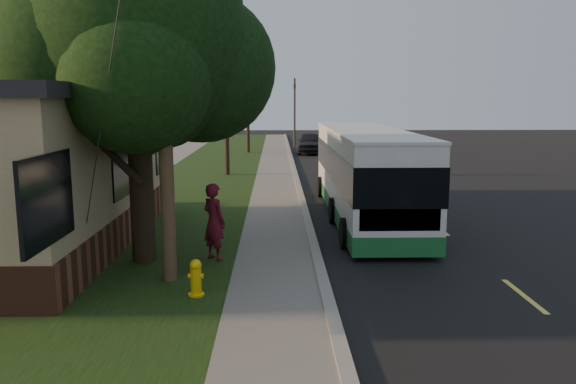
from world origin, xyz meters
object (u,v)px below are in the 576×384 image
at_px(leafy_tree, 138,45).
at_px(skateboarder, 214,222).
at_px(bare_tree_far, 248,126).
at_px(dumpster, 71,190).
at_px(transit_bus, 365,171).
at_px(utility_pole, 162,64).
at_px(fire_hydrant, 196,278).
at_px(distant_car, 310,142).
at_px(bare_tree_near, 227,134).
at_px(traffic_signal, 295,108).
at_px(skateboard_main, 172,255).

bearing_deg(leafy_tree, skateboarder, -4.04).
height_order(bare_tree_far, dumpster, bare_tree_far).
bearing_deg(bare_tree_far, transit_bus, -77.49).
bearing_deg(leafy_tree, utility_pole, -62.40).
distance_m(fire_hydrant, distant_car, 30.19).
relative_size(bare_tree_far, skateboarder, 2.15).
height_order(leafy_tree, bare_tree_near, leafy_tree).
height_order(utility_pole, transit_bus, utility_pole).
bearing_deg(bare_tree_near, transit_bus, -62.17).
bearing_deg(utility_pole, bare_tree_near, 90.66).
distance_m(bare_tree_far, skateboarder, 27.49).
xyz_separation_m(fire_hydrant, bare_tree_far, (-0.40, 30.00, 1.57)).
relative_size(traffic_signal, transit_bus, 0.51).
xyz_separation_m(skateboarder, skateboard_main, (-1.06, 0.15, -0.88)).
height_order(leafy_tree, dumpster, leafy_tree).
bearing_deg(fire_hydrant, dumpster, 121.53).
height_order(utility_pole, distant_car, utility_pole).
height_order(utility_pole, traffic_signal, utility_pole).
xyz_separation_m(bare_tree_near, traffic_signal, (4.00, 16.00, 1.01)).
height_order(bare_tree_far, skateboarder, bare_tree_far).
bearing_deg(dumpster, utility_pole, -58.94).
xyz_separation_m(transit_bus, distant_car, (-0.45, 22.23, -0.78)).
bearing_deg(bare_tree_near, fire_hydrant, -87.14).
distance_m(utility_pole, transit_bus, 9.04).
bearing_deg(skateboard_main, bare_tree_far, 88.82).
distance_m(utility_pole, bare_tree_far, 29.13).
distance_m(utility_pole, leafy_tree, 1.94).
bearing_deg(transit_bus, fire_hydrant, -120.68).
distance_m(leafy_tree, bare_tree_far, 27.56).
relative_size(leafy_tree, bare_tree_far, 1.94).
distance_m(skateboard_main, dumpster, 8.47).
bearing_deg(skateboarder, bare_tree_near, -43.20).
height_order(transit_bus, distant_car, transit_bus).
distance_m(bare_tree_near, transit_bus, 11.69).
bearing_deg(transit_bus, bare_tree_near, 117.83).
xyz_separation_m(leafy_tree, traffic_signal, (4.67, 31.35, -2.00)).
distance_m(fire_hydrant, bare_tree_far, 30.04).
xyz_separation_m(bare_tree_near, distant_car, (5.00, 11.90, -1.37)).
distance_m(fire_hydrant, utility_pole, 4.37).
relative_size(transit_bus, dumpster, 7.57).
height_order(leafy_tree, skateboard_main, leafy_tree).
bearing_deg(transit_bus, leafy_tree, -140.63).
relative_size(utility_pole, bare_tree_far, 2.25).
xyz_separation_m(utility_pole, leafy_tree, (-0.87, 1.66, 0.54)).
relative_size(utility_pole, skateboarder, 4.83).
distance_m(bare_tree_near, dumpster, 9.90).
height_order(skateboard_main, distant_car, distant_car).
bearing_deg(bare_tree_near, traffic_signal, 75.96).
relative_size(traffic_signal, dumpster, 3.84).
distance_m(leafy_tree, skateboard_main, 5.07).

